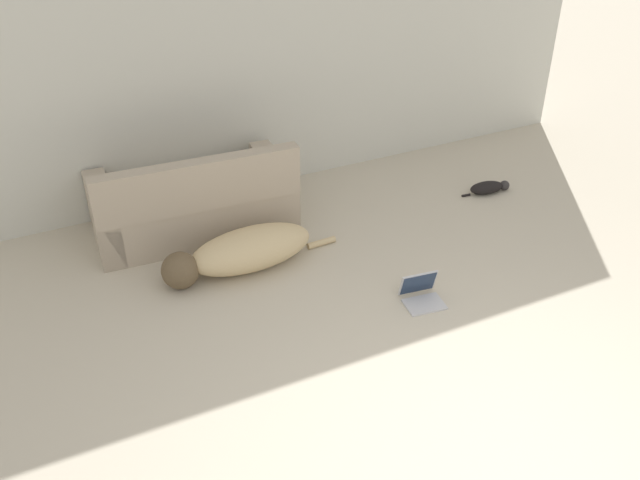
# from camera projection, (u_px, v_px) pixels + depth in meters

# --- Properties ---
(wall_back) EXTENTS (7.44, 0.06, 2.40)m
(wall_back) POSITION_uv_depth(u_px,v_px,m) (249.00, 72.00, 6.75)
(wall_back) COLOR beige
(wall_back) RESTS_ON ground_plane
(couch) EXTENTS (1.84, 1.01, 0.86)m
(couch) POSITION_uv_depth(u_px,v_px,m) (194.00, 204.00, 6.51)
(couch) COLOR tan
(couch) RESTS_ON ground_plane
(dog) EXTENTS (1.61, 0.52, 0.35)m
(dog) POSITION_uv_depth(u_px,v_px,m) (241.00, 252.00, 6.04)
(dog) COLOR tan
(dog) RESTS_ON ground_plane
(cat) EXTENTS (0.53, 0.21, 0.12)m
(cat) POSITION_uv_depth(u_px,v_px,m) (489.00, 187.00, 7.22)
(cat) COLOR black
(cat) RESTS_ON ground_plane
(laptop_open) EXTENTS (0.34, 0.33, 0.23)m
(laptop_open) POSITION_uv_depth(u_px,v_px,m) (421.00, 292.00, 5.72)
(laptop_open) COLOR #B7B7BC
(laptop_open) RESTS_ON ground_plane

